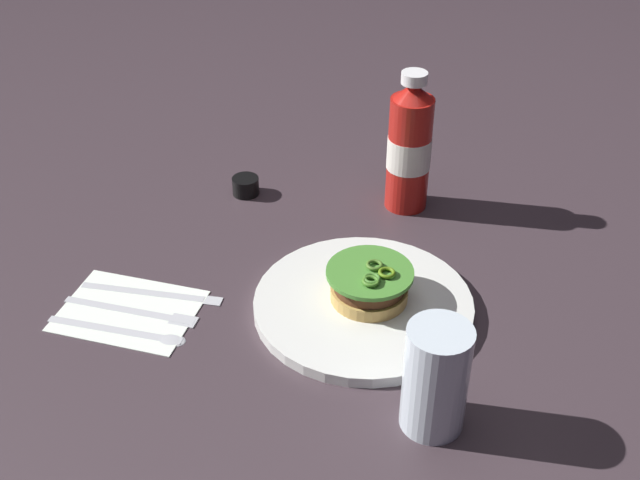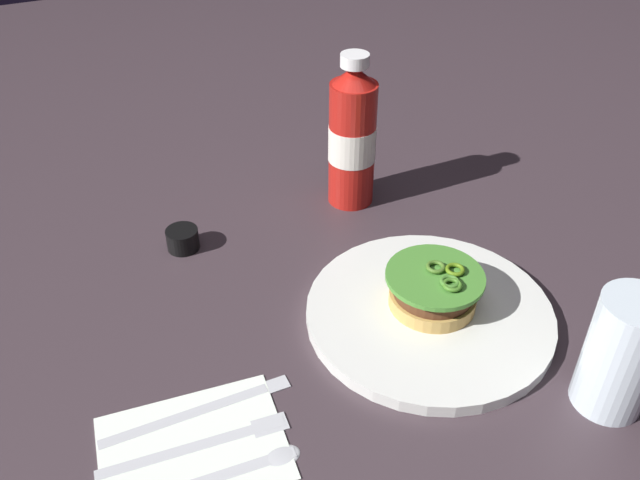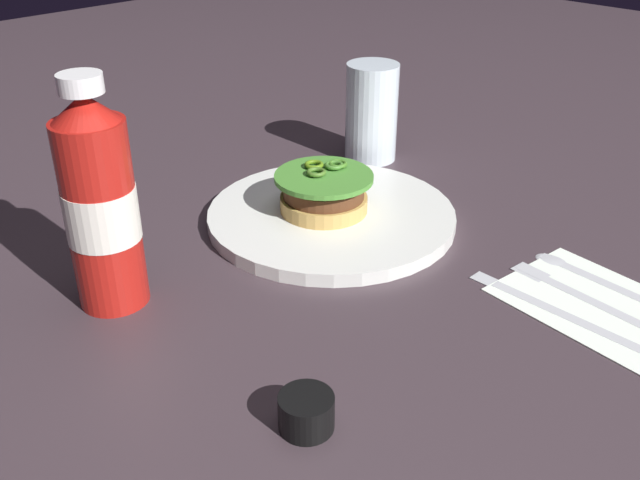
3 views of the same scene
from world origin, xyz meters
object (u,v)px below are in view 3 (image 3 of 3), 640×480
Objects in this scene: dinner_plate at (330,216)px; fork_utensil at (581,293)px; burger_sandwich at (324,192)px; water_glass at (372,112)px; ketchup_bottle at (100,205)px; napkin at (598,304)px; butter_knife at (550,305)px; spoon_utensil at (595,276)px; condiment_cup at (306,412)px.

dinner_plate is 1.54× the size of fork_utensil.
water_glass is at bearing -63.86° from burger_sandwich.
napkin is (-0.35, -0.33, -0.10)m from ketchup_bottle.
water_glass is 0.42m from butter_knife.
burger_sandwich is 0.31m from spoon_utensil.
water_glass reaches higher than fork_utensil.
water_glass is at bearing -53.80° from condiment_cup.
butter_knife is at bearing -175.56° from burger_sandwich.
dinner_plate is 0.22m from water_glass.
fork_utensil reaches higher than napkin.
burger_sandwich is at bearing 32.28° from dinner_plate.
spoon_utensil is (0.03, -0.04, 0.00)m from napkin.
burger_sandwich is 0.51× the size of ketchup_bottle.
butter_knife is (-0.05, -0.28, -0.01)m from condiment_cup.
burger_sandwich reaches higher than spoon_utensil.
butter_knife is (-0.32, -0.29, -0.10)m from ketchup_bottle.
ketchup_bottle reaches higher than dinner_plate.
condiment_cup is at bearing 131.01° from dinner_plate.
ketchup_bottle is 0.50m from spoon_utensil.
ketchup_bottle reaches higher than napkin.
condiment_cup is (-0.23, 0.26, 0.01)m from dinner_plate.
napkin is (-0.31, -0.06, -0.01)m from dinner_plate.
napkin is 0.94× the size of spoon_utensil.
dinner_plate is 1.64× the size of napkin.
burger_sandwich is 2.65× the size of condiment_cup.
water_glass is 0.68× the size of butter_knife.
burger_sandwich is 0.60× the size of spoon_utensil.
condiment_cup reaches higher than napkin.
dinner_plate is at bearing -48.99° from condiment_cup.
water_glass reaches higher than condiment_cup.
condiment_cup is at bearing 75.40° from napkin.
burger_sandwich reaches higher than dinner_plate.
water_glass is 0.72× the size of fork_utensil.
butter_knife is at bearing 74.68° from fork_utensil.
spoon_utensil is (-0.29, -0.10, -0.00)m from dinner_plate.
ketchup_bottle is at bearing 42.43° from butter_knife.
dinner_plate is 0.30m from fork_utensil.
water_glass is at bearing -81.98° from ketchup_bottle.
condiment_cup is 0.22× the size of butter_knife.
butter_knife is at bearing -176.33° from dinner_plate.
spoon_utensil is (-0.29, -0.11, -0.03)m from burger_sandwich.
burger_sandwich is 0.29m from butter_knife.
ketchup_bottle is 1.66× the size of water_glass.
dinner_plate is 0.35m from condiment_cup.
dinner_plate reaches higher than spoon_utensil.
burger_sandwich reaches higher than fork_utensil.
water_glass is 0.56m from condiment_cup.
condiment_cup reaches higher than butter_knife.
dinner_plate is 1.29× the size of ketchup_bottle.
ketchup_bottle is 0.48m from fork_utensil.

